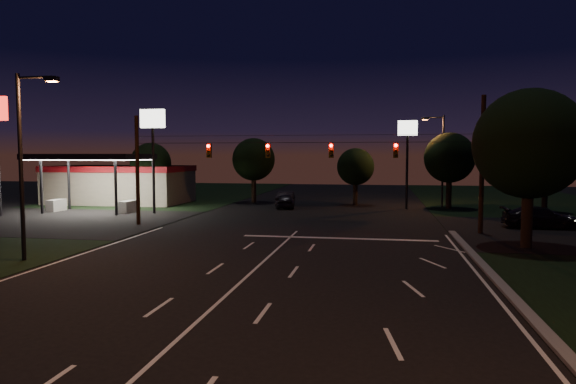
% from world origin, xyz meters
% --- Properties ---
extents(ground, '(140.00, 140.00, 0.00)m').
position_xyz_m(ground, '(0.00, 0.00, 0.00)').
color(ground, black).
rests_on(ground, ground).
extents(cross_street_left, '(20.00, 16.00, 0.02)m').
position_xyz_m(cross_street_left, '(-20.00, 16.00, 0.00)').
color(cross_street_left, black).
rests_on(cross_street_left, ground).
extents(edge_line_right, '(0.14, 40.00, 0.01)m').
position_xyz_m(edge_line_right, '(9.70, -6.00, 0.01)').
color(edge_line_right, silver).
rests_on(edge_line_right, ground).
extents(center_line, '(0.14, 40.00, 0.01)m').
position_xyz_m(center_line, '(0.00, -6.00, 0.01)').
color(center_line, silver).
rests_on(center_line, ground).
extents(stop_bar, '(12.00, 0.50, 0.01)m').
position_xyz_m(stop_bar, '(3.00, 11.50, 0.01)').
color(stop_bar, silver).
rests_on(stop_bar, ground).
extents(utility_pole_right, '(0.30, 0.30, 9.00)m').
position_xyz_m(utility_pole_right, '(12.00, 15.00, 0.00)').
color(utility_pole_right, black).
rests_on(utility_pole_right, ground).
extents(utility_pole_left, '(0.28, 0.28, 8.00)m').
position_xyz_m(utility_pole_left, '(-12.00, 15.00, 0.00)').
color(utility_pole_left, black).
rests_on(utility_pole_left, ground).
extents(signal_span, '(24.00, 0.40, 1.56)m').
position_xyz_m(signal_span, '(-0.00, 14.96, 5.50)').
color(signal_span, black).
rests_on(signal_span, ground).
extents(gas_station, '(14.20, 16.10, 5.25)m').
position_xyz_m(gas_station, '(-21.86, 30.39, 2.38)').
color(gas_station, gray).
rests_on(gas_station, ground).
extents(pole_sign_left_near, '(2.20, 0.30, 9.10)m').
position_xyz_m(pole_sign_left_near, '(-14.00, 22.00, 6.98)').
color(pole_sign_left_near, black).
rests_on(pole_sign_left_near, ground).
extents(pole_sign_right, '(1.80, 0.30, 8.40)m').
position_xyz_m(pole_sign_right, '(8.00, 30.00, 6.24)').
color(pole_sign_right, black).
rests_on(pole_sign_right, ground).
extents(street_light_left, '(2.20, 0.35, 9.00)m').
position_xyz_m(street_light_left, '(-11.24, 2.00, 5.24)').
color(street_light_left, black).
rests_on(street_light_left, ground).
extents(street_light_right_far, '(2.20, 0.35, 9.00)m').
position_xyz_m(street_light_right_far, '(11.24, 32.00, 5.24)').
color(street_light_right_far, black).
rests_on(street_light_right_far, ground).
extents(tree_right_near, '(6.00, 6.00, 8.76)m').
position_xyz_m(tree_right_near, '(13.53, 10.17, 5.68)').
color(tree_right_near, black).
rests_on(tree_right_near, ground).
extents(tree_far_a, '(4.20, 4.20, 6.42)m').
position_xyz_m(tree_far_a, '(-17.98, 30.12, 4.26)').
color(tree_far_a, black).
rests_on(tree_far_a, ground).
extents(tree_far_b, '(4.60, 4.60, 6.98)m').
position_xyz_m(tree_far_b, '(-7.98, 34.13, 4.61)').
color(tree_far_b, black).
rests_on(tree_far_b, ground).
extents(tree_far_c, '(3.80, 3.80, 5.86)m').
position_xyz_m(tree_far_c, '(3.02, 33.10, 3.90)').
color(tree_far_c, black).
rests_on(tree_far_c, ground).
extents(tree_far_d, '(4.80, 4.80, 7.30)m').
position_xyz_m(tree_far_d, '(12.02, 31.13, 4.83)').
color(tree_far_d, black).
rests_on(tree_far_d, ground).
extents(tree_far_e, '(4.00, 4.00, 6.18)m').
position_xyz_m(tree_far_e, '(20.02, 29.11, 4.11)').
color(tree_far_e, black).
rests_on(tree_far_e, ground).
extents(car_oncoming_a, '(2.29, 4.36, 1.41)m').
position_xyz_m(car_oncoming_a, '(-3.52, 28.80, 0.71)').
color(car_oncoming_a, black).
rests_on(car_oncoming_a, ground).
extents(car_oncoming_b, '(2.01, 4.73, 1.52)m').
position_xyz_m(car_oncoming_b, '(-3.82, 30.43, 0.76)').
color(car_oncoming_b, black).
rests_on(car_oncoming_b, ground).
extents(car_cross, '(5.28, 2.18, 1.53)m').
position_xyz_m(car_cross, '(16.67, 18.24, 0.76)').
color(car_cross, black).
rests_on(car_cross, ground).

